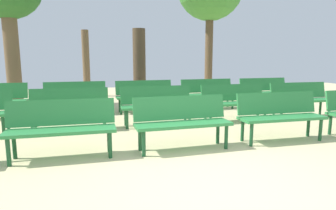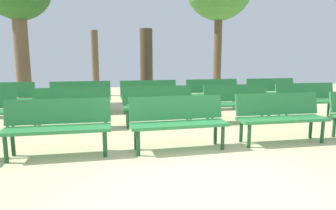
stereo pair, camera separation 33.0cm
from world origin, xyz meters
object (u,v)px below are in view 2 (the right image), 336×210
(bench_r0_c2, at_px, (178,119))
(bench_r1_c4, at_px, (307,98))
(bench_r1_c3, at_px, (237,101))
(bench_r2_c1, at_px, (81,95))
(bench_r2_c4, at_px, (272,91))
(bench_r0_c1, at_px, (58,124))
(bench_r1_c1, at_px, (72,105))
(bench_r0_c3, at_px, (280,114))
(tree_3, at_px, (95,63))
(bench_r2_c2, at_px, (149,94))
(bench_r2_c0, at_px, (1,97))
(tree_0, at_px, (146,65))
(bench_r2_c3, at_px, (213,92))
(bench_r1_c2, at_px, (158,103))

(bench_r0_c2, bearing_deg, bench_r1_c4, 24.20)
(bench_r1_c3, bearing_deg, bench_r2_c1, 155.33)
(bench_r1_c3, xyz_separation_m, bench_r2_c4, (1.89, 1.79, 0.00))
(bench_r0_c1, bearing_deg, bench_r1_c1, 90.46)
(bench_r0_c2, xyz_separation_m, bench_r1_c3, (1.82, 1.83, 0.00))
(bench_r0_c2, height_order, bench_r2_c1, same)
(bench_r0_c1, xyz_separation_m, bench_r1_c3, (3.72, 1.83, 0.00))
(bench_r0_c3, distance_m, bench_r1_c4, 2.57)
(bench_r0_c3, xyz_separation_m, bench_r1_c1, (-3.85, 1.66, 0.00))
(tree_3, bearing_deg, bench_r1_c1, -91.24)
(bench_r2_c2, height_order, bench_r2_c4, same)
(bench_r2_c0, bearing_deg, bench_r0_c3, -31.37)
(bench_r0_c3, height_order, bench_r2_c0, same)
(bench_r2_c4, height_order, tree_0, tree_0)
(bench_r0_c2, relative_size, bench_r2_c0, 1.01)
(bench_r1_c3, height_order, bench_r2_c3, same)
(bench_r1_c3, height_order, bench_r2_c2, same)
(bench_r2_c4, relative_size, tree_3, 0.63)
(bench_r0_c3, distance_m, bench_r2_c1, 5.14)
(bench_r1_c1, bearing_deg, bench_r0_c1, -89.42)
(tree_3, bearing_deg, tree_0, -43.11)
(bench_r2_c1, bearing_deg, bench_r1_c1, -91.60)
(tree_0, bearing_deg, bench_r1_c1, -117.01)
(bench_r1_c1, distance_m, bench_r2_c3, 4.18)
(bench_r1_c3, bearing_deg, bench_r0_c1, -154.90)
(bench_r2_c3, xyz_separation_m, tree_3, (-3.64, 3.79, 0.78))
(bench_r2_c1, xyz_separation_m, bench_r2_c4, (5.68, 0.14, 0.00))
(bench_r1_c3, bearing_deg, tree_3, 122.16)
(bench_r0_c1, relative_size, bench_r0_c3, 1.00)
(bench_r0_c1, bearing_deg, bench_r2_c1, 89.96)
(bench_r0_c1, bearing_deg, bench_r2_c3, 42.84)
(bench_r2_c1, xyz_separation_m, bench_r2_c2, (1.87, 0.03, 0.00))
(bench_r0_c2, xyz_separation_m, tree_0, (0.03, 5.63, 0.74))
(bench_r2_c3, distance_m, bench_r2_c4, 1.90)
(bench_r2_c1, height_order, bench_r2_c4, same)
(bench_r1_c2, distance_m, bench_r1_c3, 1.90)
(bench_r2_c0, distance_m, tree_0, 4.61)
(bench_r2_c2, distance_m, bench_r2_c4, 3.81)
(bench_r1_c1, height_order, bench_r2_c1, same)
(bench_r2_c0, bearing_deg, bench_r1_c3, -17.14)
(bench_r0_c2, relative_size, bench_r2_c1, 1.00)
(bench_r0_c2, distance_m, bench_r2_c0, 5.23)
(bench_r1_c4, relative_size, bench_r2_c2, 0.99)
(bench_r1_c4, distance_m, bench_r2_c4, 1.71)
(bench_r2_c1, relative_size, bench_r2_c3, 1.00)
(bench_r2_c3, bearing_deg, bench_r2_c2, 179.71)
(tree_3, bearing_deg, bench_r2_c3, -46.17)
(bench_r0_c2, xyz_separation_m, tree_3, (-1.83, 7.37, 0.78))
(bench_r0_c1, bearing_deg, tree_3, 88.22)
(bench_r1_c3, relative_size, bench_r2_c3, 0.99)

